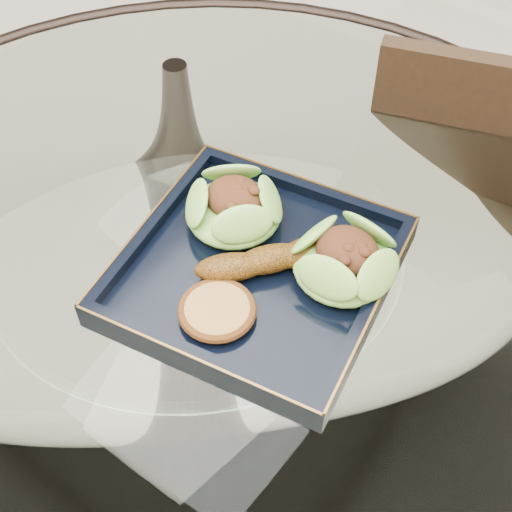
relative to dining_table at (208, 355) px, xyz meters
The scene contains 7 objects.
dining_table is the anchor object (origin of this frame).
dining_chair 0.40m from the dining_table, 58.59° to the left, with size 0.48×0.48×0.86m.
navy_plate 0.18m from the dining_table, 30.84° to the left, with size 0.27×0.27×0.02m, color black.
lettuce_wrap_left 0.22m from the dining_table, 96.14° to the left, with size 0.11×0.11×0.04m, color #63A22F.
lettuce_wrap_right 0.25m from the dining_table, 31.55° to the left, with size 0.11×0.11×0.04m, color #52942B.
roasted_plantain 0.21m from the dining_table, 32.27° to the left, with size 0.15×0.03×0.03m, color #6C3D0B.
crumb_patty 0.20m from the dining_table, 34.84° to the right, with size 0.07×0.07×0.01m, color #BD803F.
Camera 1 is at (0.34, -0.35, 1.37)m, focal length 50.00 mm.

